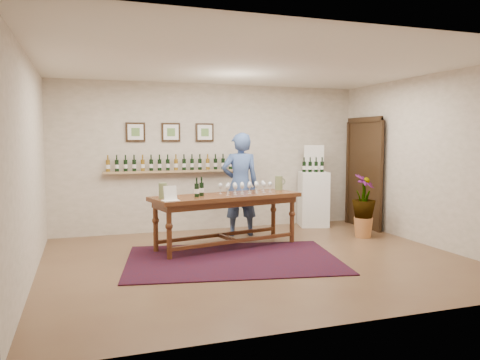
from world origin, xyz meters
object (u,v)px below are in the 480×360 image
object	(u,v)px
display_pedestal	(313,199)
potted_plant	(364,206)
tasting_table	(227,203)
person	(240,184)

from	to	relation	value
display_pedestal	potted_plant	bearing A→B (deg)	-75.70
display_pedestal	potted_plant	size ratio (longest dim) A/B	1.13
tasting_table	potted_plant	world-z (taller)	potted_plant
person	display_pedestal	bearing A→B (deg)	-158.91
display_pedestal	potted_plant	xyz separation A→B (m)	(0.33, -1.29, 0.02)
tasting_table	person	size ratio (longest dim) A/B	1.36
potted_plant	tasting_table	bearing A→B (deg)	179.30
potted_plant	person	world-z (taller)	person
potted_plant	person	distance (m)	2.24
tasting_table	potted_plant	distance (m)	2.55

